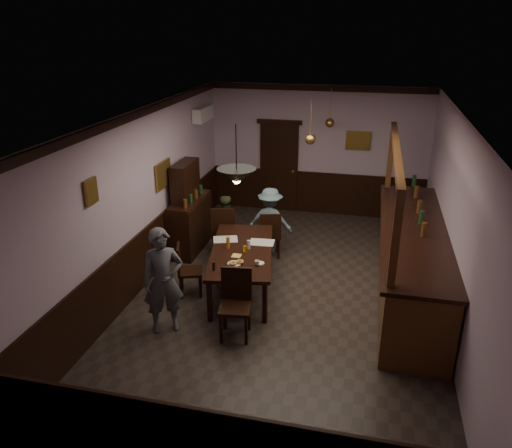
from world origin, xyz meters
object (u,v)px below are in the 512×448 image
(chair_near, at_px, (236,300))
(sideboard, at_px, (189,215))
(dining_table, at_px, (242,253))
(person_seated_right, at_px, (270,220))
(pendant_iron, at_px, (237,176))
(pendant_brass_far, at_px, (330,123))
(soda_can, at_px, (245,249))
(person_seated_left, at_px, (225,224))
(chair_far_left, at_px, (223,229))
(chair_side, at_px, (186,268))
(pendant_brass_mid, at_px, (310,139))
(person_standing, at_px, (163,281))
(chair_far_right, at_px, (270,233))
(bar_counter, at_px, (410,259))
(coffee_cup, at_px, (257,263))

(chair_near, distance_m, sideboard, 3.15)
(dining_table, relative_size, sideboard, 1.31)
(person_seated_right, height_order, pendant_iron, pendant_iron)
(chair_near, xyz_separation_m, pendant_brass_far, (0.82, 4.62, 1.73))
(chair_near, relative_size, soda_can, 8.59)
(pendant_iron, bearing_deg, person_seated_left, 111.57)
(chair_far_left, bearing_deg, chair_side, 67.44)
(pendant_brass_mid, bearing_deg, person_standing, -118.24)
(dining_table, height_order, chair_side, chair_side)
(chair_near, distance_m, person_standing, 1.08)
(chair_near, relative_size, person_standing, 0.64)
(sideboard, height_order, pendant_brass_mid, pendant_brass_mid)
(chair_near, bearing_deg, soda_can, 89.85)
(dining_table, distance_m, sideboard, 1.99)
(person_seated_left, bearing_deg, sideboard, -21.23)
(chair_far_right, xyz_separation_m, pendant_brass_far, (0.86, 1.99, 1.78))
(dining_table, relative_size, person_seated_left, 2.02)
(bar_counter, xyz_separation_m, pendant_brass_mid, (-1.89, 1.17, 1.67))
(bar_counter, height_order, pendant_iron, pendant_iron)
(person_standing, xyz_separation_m, coffee_cup, (1.19, 0.91, -0.01))
(person_seated_right, distance_m, bar_counter, 2.83)
(chair_far_right, bearing_deg, person_standing, 54.55)
(bar_counter, bearing_deg, person_standing, -151.53)
(bar_counter, bearing_deg, person_seated_right, 157.15)
(bar_counter, relative_size, pendant_iron, 5.31)
(soda_can, distance_m, pendant_brass_far, 3.87)
(chair_far_right, bearing_deg, chair_side, 42.46)
(person_seated_left, relative_size, soda_can, 9.67)
(soda_can, bearing_deg, chair_far_right, 85.00)
(dining_table, bearing_deg, person_standing, -119.30)
(chair_side, bearing_deg, dining_table, -85.22)
(dining_table, xyz_separation_m, soda_can, (0.08, -0.11, 0.12))
(coffee_cup, relative_size, sideboard, 0.04)
(chair_far_left, height_order, bar_counter, bar_counter)
(pendant_brass_far, bearing_deg, soda_can, -105.99)
(pendant_brass_far, bearing_deg, person_seated_right, -118.02)
(chair_far_right, xyz_separation_m, person_seated_left, (-0.94, 0.10, 0.07))
(pendant_brass_far, bearing_deg, dining_table, -107.81)
(person_seated_left, distance_m, pendant_brass_far, 3.12)
(coffee_cup, xyz_separation_m, pendant_brass_far, (0.68, 3.84, 1.50))
(person_standing, bearing_deg, chair_side, 63.66)
(dining_table, distance_m, person_standing, 1.64)
(dining_table, distance_m, chair_side, 0.97)
(pendant_brass_far, bearing_deg, chair_side, -117.60)
(sideboard, bearing_deg, chair_far_left, -14.94)
(person_seated_left, bearing_deg, chair_far_left, 74.90)
(dining_table, bearing_deg, chair_far_left, 120.05)
(person_seated_right, xyz_separation_m, bar_counter, (2.61, -1.10, -0.03))
(person_seated_left, bearing_deg, coffee_cup, 92.56)
(dining_table, height_order, chair_far_left, chair_far_left)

